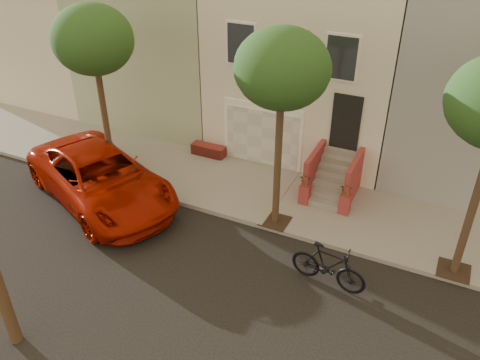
% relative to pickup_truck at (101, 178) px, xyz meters
% --- Properties ---
extents(ground, '(90.00, 90.00, 0.00)m').
position_rel_pickup_truck_xyz_m(ground, '(5.00, -2.67, -0.91)').
color(ground, black).
rests_on(ground, ground).
extents(sidewalk, '(40.00, 3.70, 0.15)m').
position_rel_pickup_truck_xyz_m(sidewalk, '(5.00, 2.68, -0.83)').
color(sidewalk, gray).
rests_on(sidewalk, ground).
extents(house_row, '(33.10, 11.70, 7.00)m').
position_rel_pickup_truck_xyz_m(house_row, '(5.00, 8.52, 2.74)').
color(house_row, beige).
rests_on(house_row, sidewalk).
extents(tree_left, '(2.70, 2.57, 6.30)m').
position_rel_pickup_truck_xyz_m(tree_left, '(-0.50, 1.23, 4.35)').
color(tree_left, '#2D2116').
rests_on(tree_left, sidewalk).
extents(tree_mid, '(2.70, 2.57, 6.30)m').
position_rel_pickup_truck_xyz_m(tree_mid, '(6.00, 1.23, 4.35)').
color(tree_mid, '#2D2116').
rests_on(tree_mid, sidewalk).
extents(pickup_truck, '(7.19, 5.38, 1.82)m').
position_rel_pickup_truck_xyz_m(pickup_truck, '(0.00, 0.00, 0.00)').
color(pickup_truck, '#991100').
rests_on(pickup_truck, ground).
extents(motorcycle, '(2.22, 0.84, 1.31)m').
position_rel_pickup_truck_xyz_m(motorcycle, '(8.32, -0.68, -0.25)').
color(motorcycle, black).
rests_on(motorcycle, ground).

